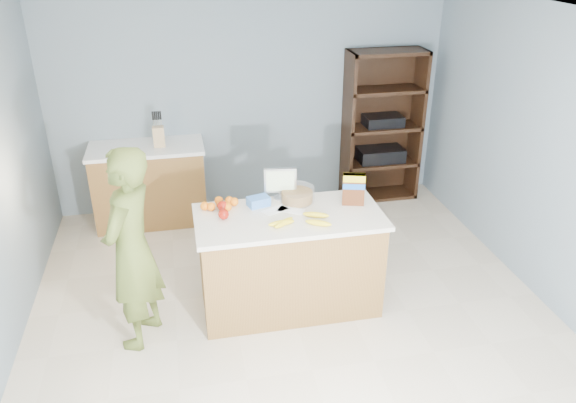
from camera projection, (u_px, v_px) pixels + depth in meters
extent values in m
cube|color=beige|center=(296.00, 325.00, 4.77)|extent=(4.50, 5.00, 0.02)
cube|color=gray|center=(250.00, 101.00, 6.41)|extent=(4.50, 0.02, 2.50)
cube|color=gray|center=(563.00, 168.00, 4.62)|extent=(0.02, 5.00, 2.50)
cube|color=white|center=(299.00, 19.00, 3.67)|extent=(4.50, 5.00, 0.02)
cube|color=brown|center=(289.00, 263.00, 4.84)|extent=(1.50, 0.70, 0.86)
cube|color=silver|center=(289.00, 217.00, 4.64)|extent=(1.56, 0.76, 0.04)
cube|color=black|center=(289.00, 299.00, 5.01)|extent=(1.46, 0.66, 0.10)
cube|color=brown|center=(150.00, 186.00, 6.29)|extent=(1.20, 0.60, 0.86)
cube|color=white|center=(146.00, 148.00, 6.10)|extent=(1.24, 0.62, 0.04)
cube|color=black|center=(377.00, 122.00, 6.83)|extent=(0.90, 0.04, 1.80)
cube|color=black|center=(348.00, 129.00, 6.60)|extent=(0.04, 0.40, 1.80)
cube|color=black|center=(416.00, 125.00, 6.75)|extent=(0.04, 0.40, 1.80)
cube|color=black|center=(377.00, 194.00, 7.06)|extent=(0.90, 0.40, 0.04)
cube|color=black|center=(380.00, 162.00, 6.87)|extent=(0.90, 0.40, 0.04)
cube|color=black|center=(382.00, 127.00, 6.67)|extent=(0.90, 0.40, 0.04)
cube|color=black|center=(385.00, 90.00, 6.48)|extent=(0.90, 0.40, 0.04)
cube|color=black|center=(388.00, 52.00, 6.29)|extent=(0.90, 0.40, 0.04)
cube|color=black|center=(380.00, 154.00, 6.83)|extent=(0.55, 0.32, 0.16)
cube|color=black|center=(383.00, 120.00, 6.64)|extent=(0.45, 0.30, 0.12)
imported|color=#515F25|center=(132.00, 250.00, 4.27)|extent=(0.60, 0.71, 1.66)
cube|color=tan|center=(159.00, 137.00, 6.04)|extent=(0.12, 0.10, 0.22)
cylinder|color=black|center=(153.00, 123.00, 5.96)|extent=(0.02, 0.02, 0.09)
cylinder|color=black|center=(155.00, 123.00, 5.97)|extent=(0.02, 0.02, 0.09)
cylinder|color=black|center=(157.00, 123.00, 5.97)|extent=(0.02, 0.02, 0.09)
cylinder|color=black|center=(159.00, 123.00, 5.97)|extent=(0.02, 0.02, 0.09)
cylinder|color=black|center=(161.00, 123.00, 5.98)|extent=(0.02, 0.02, 0.09)
cube|color=white|center=(275.00, 210.00, 4.71)|extent=(0.25, 0.20, 0.00)
cube|color=white|center=(291.00, 210.00, 4.71)|extent=(0.24, 0.21, 0.00)
ellipsoid|color=yellow|center=(281.00, 223.00, 4.46)|extent=(0.22, 0.08, 0.05)
ellipsoid|color=yellow|center=(284.00, 223.00, 4.46)|extent=(0.20, 0.18, 0.05)
ellipsoid|color=yellow|center=(316.00, 215.00, 4.58)|extent=(0.22, 0.13, 0.05)
ellipsoid|color=yellow|center=(318.00, 223.00, 4.46)|extent=(0.22, 0.15, 0.05)
sphere|color=#98150A|center=(223.00, 206.00, 4.68)|extent=(0.09, 0.09, 0.09)
sphere|color=#98150A|center=(224.00, 214.00, 4.55)|extent=(0.09, 0.09, 0.09)
sphere|color=orange|center=(211.00, 207.00, 4.69)|extent=(0.07, 0.07, 0.07)
sphere|color=orange|center=(219.00, 201.00, 4.79)|extent=(0.07, 0.07, 0.07)
sphere|color=orange|center=(226.00, 206.00, 4.71)|extent=(0.07, 0.07, 0.07)
sphere|color=orange|center=(234.00, 202.00, 4.77)|extent=(0.07, 0.07, 0.07)
sphere|color=orange|center=(205.00, 206.00, 4.70)|extent=(0.07, 0.07, 0.07)
sphere|color=orange|center=(221.00, 205.00, 4.72)|extent=(0.07, 0.07, 0.07)
sphere|color=orange|center=(229.00, 201.00, 4.79)|extent=(0.07, 0.07, 0.07)
sphere|color=orange|center=(227.00, 207.00, 4.69)|extent=(0.07, 0.07, 0.07)
cube|color=blue|center=(258.00, 201.00, 4.77)|extent=(0.21, 0.17, 0.08)
cylinder|color=#267219|center=(297.00, 196.00, 4.85)|extent=(0.27, 0.27, 0.09)
cylinder|color=white|center=(297.00, 194.00, 4.84)|extent=(0.30, 0.30, 0.13)
cylinder|color=silver|center=(280.00, 198.00, 4.92)|extent=(0.12, 0.12, 0.01)
cylinder|color=silver|center=(280.00, 194.00, 4.90)|extent=(0.02, 0.02, 0.05)
cube|color=silver|center=(280.00, 180.00, 4.85)|extent=(0.28, 0.07, 0.22)
cube|color=yellow|center=(280.00, 181.00, 4.83)|extent=(0.24, 0.04, 0.18)
cube|color=#592B14|center=(354.00, 190.00, 4.75)|extent=(0.20, 0.11, 0.28)
cube|color=yellow|center=(354.00, 178.00, 4.70)|extent=(0.20, 0.12, 0.06)
cube|color=blue|center=(354.00, 185.00, 4.73)|extent=(0.20, 0.12, 0.05)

